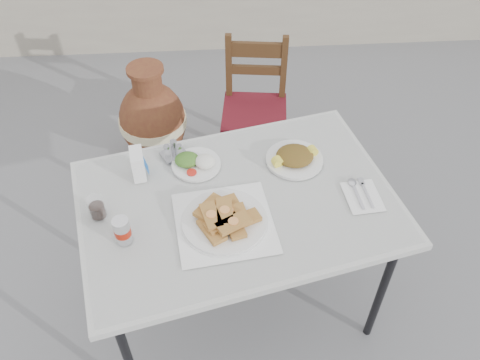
{
  "coord_description": "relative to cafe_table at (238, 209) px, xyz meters",
  "views": [
    {
      "loc": [
        -0.04,
        -1.52,
        2.34
      ],
      "look_at": [
        0.06,
        -0.06,
        0.85
      ],
      "focal_mm": 38.0,
      "sensor_mm": 36.0,
      "label": 1
    }
  ],
  "objects": [
    {
      "name": "salad_chopped_plate",
      "position": [
        0.27,
        0.22,
        0.08
      ],
      "size": [
        0.26,
        0.26,
        0.05
      ],
      "color": "white",
      "rests_on": "cafe_table"
    },
    {
      "name": "cafe_table",
      "position": [
        0.0,
        0.0,
        0.0
      ],
      "size": [
        1.46,
        1.15,
        0.79
      ],
      "rotation": [
        0.0,
        0.0,
        0.23
      ],
      "color": "black",
      "rests_on": "ground"
    },
    {
      "name": "cola_glass",
      "position": [
        -0.56,
        -0.05,
        0.1
      ],
      "size": [
        0.07,
        0.07,
        0.1
      ],
      "color": "white",
      "rests_on": "cafe_table"
    },
    {
      "name": "cutlery_napkin",
      "position": [
        0.52,
        -0.0,
        0.06
      ],
      "size": [
        0.16,
        0.2,
        0.01
      ],
      "rotation": [
        0.0,
        0.0,
        0.09
      ],
      "color": "white",
      "rests_on": "cafe_table"
    },
    {
      "name": "soda_can",
      "position": [
        -0.45,
        -0.18,
        0.11
      ],
      "size": [
        0.06,
        0.06,
        0.12
      ],
      "color": "silver",
      "rests_on": "cafe_table"
    },
    {
      "name": "salad_rice_plate",
      "position": [
        -0.17,
        0.22,
        0.08
      ],
      "size": [
        0.22,
        0.22,
        0.05
      ],
      "color": "white",
      "rests_on": "cafe_table"
    },
    {
      "name": "pide_plate",
      "position": [
        -0.06,
        -0.12,
        0.09
      ],
      "size": [
        0.43,
        0.43,
        0.08
      ],
      "rotation": [
        0.0,
        0.0,
        0.13
      ],
      "color": "white",
      "rests_on": "cafe_table"
    },
    {
      "name": "chair",
      "position": [
        0.17,
        1.05,
        -0.29
      ],
      "size": [
        0.43,
        0.43,
        0.87
      ],
      "rotation": [
        0.0,
        0.0,
        -0.13
      ],
      "color": "#3B2510",
      "rests_on": "ground"
    },
    {
      "name": "ground",
      "position": [
        -0.05,
        0.11,
        -0.73
      ],
      "size": [
        80.0,
        80.0,
        0.0
      ],
      "primitive_type": "plane",
      "color": "slate",
      "rests_on": "ground"
    },
    {
      "name": "napkin_holder",
      "position": [
        -0.41,
        0.18,
        0.12
      ],
      "size": [
        0.08,
        0.11,
        0.13
      ],
      "rotation": [
        0.0,
        0.0,
        0.17
      ],
      "color": "white",
      "rests_on": "cafe_table"
    },
    {
      "name": "condiment_caddy",
      "position": [
        -0.27,
        0.29,
        0.08
      ],
      "size": [
        0.14,
        0.13,
        0.08
      ],
      "rotation": [
        0.0,
        0.0,
        0.49
      ],
      "color": "#ADACB3",
      "rests_on": "cafe_table"
    },
    {
      "name": "terracotta_urn",
      "position": [
        -0.46,
        1.1,
        -0.39
      ],
      "size": [
        0.42,
        0.42,
        0.73
      ],
      "color": "brown",
      "rests_on": "ground"
    }
  ]
}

